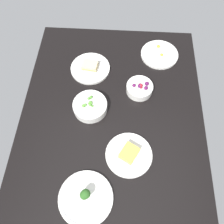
{
  "coord_description": "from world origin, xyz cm",
  "views": [
    {
      "loc": [
        54.7,
        3.28,
        106.61
      ],
      "look_at": [
        0.0,
        0.0,
        6.0
      ],
      "focal_mm": 37.54,
      "sensor_mm": 36.0,
      "label": 1
    }
  ],
  "objects_px": {
    "plate_eggs": "(159,54)",
    "plate_cheese": "(129,154)",
    "bowl_berries": "(140,88)",
    "bowl_peas": "(90,106)",
    "plate_broccoli": "(86,198)",
    "plate_sandwich": "(90,68)"
  },
  "relations": [
    {
      "from": "plate_sandwich",
      "to": "plate_eggs",
      "type": "relative_size",
      "value": 1.02
    },
    {
      "from": "bowl_berries",
      "to": "plate_cheese",
      "type": "distance_m",
      "value": 0.36
    },
    {
      "from": "bowl_peas",
      "to": "bowl_berries",
      "type": "bearing_deg",
      "value": 116.62
    },
    {
      "from": "plate_broccoli",
      "to": "plate_eggs",
      "type": "relative_size",
      "value": 1.08
    },
    {
      "from": "plate_sandwich",
      "to": "plate_eggs",
      "type": "xyz_separation_m",
      "value": [
        -0.12,
        0.38,
        -0.0
      ]
    },
    {
      "from": "plate_sandwich",
      "to": "plate_eggs",
      "type": "bearing_deg",
      "value": 107.91
    },
    {
      "from": "plate_sandwich",
      "to": "bowl_berries",
      "type": "bearing_deg",
      "value": 64.55
    },
    {
      "from": "plate_broccoli",
      "to": "bowl_berries",
      "type": "distance_m",
      "value": 0.59
    },
    {
      "from": "bowl_berries",
      "to": "plate_eggs",
      "type": "relative_size",
      "value": 0.65
    },
    {
      "from": "plate_eggs",
      "to": "plate_cheese",
      "type": "relative_size",
      "value": 1.0
    },
    {
      "from": "plate_eggs",
      "to": "bowl_berries",
      "type": "bearing_deg",
      "value": -24.21
    },
    {
      "from": "plate_broccoli",
      "to": "plate_sandwich",
      "type": "bearing_deg",
      "value": -175.59
    },
    {
      "from": "plate_eggs",
      "to": "plate_broccoli",
      "type": "bearing_deg",
      "value": -22.51
    },
    {
      "from": "bowl_berries",
      "to": "plate_eggs",
      "type": "bearing_deg",
      "value": 155.79
    },
    {
      "from": "bowl_berries",
      "to": "plate_cheese",
      "type": "bearing_deg",
      "value": -7.38
    },
    {
      "from": "plate_eggs",
      "to": "plate_cheese",
      "type": "xyz_separation_m",
      "value": [
        0.61,
        -0.16,
        0.0
      ]
    },
    {
      "from": "bowl_peas",
      "to": "plate_cheese",
      "type": "height_order",
      "value": "bowl_peas"
    },
    {
      "from": "bowl_berries",
      "to": "bowl_peas",
      "type": "xyz_separation_m",
      "value": [
        0.12,
        -0.24,
        -0.0
      ]
    },
    {
      "from": "plate_broccoli",
      "to": "plate_cheese",
      "type": "bearing_deg",
      "value": 138.54
    },
    {
      "from": "bowl_berries",
      "to": "plate_eggs",
      "type": "height_order",
      "value": "bowl_berries"
    },
    {
      "from": "plate_broccoli",
      "to": "plate_eggs",
      "type": "height_order",
      "value": "plate_broccoli"
    },
    {
      "from": "bowl_peas",
      "to": "plate_broccoli",
      "type": "bearing_deg",
      "value": 3.41
    }
  ]
}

